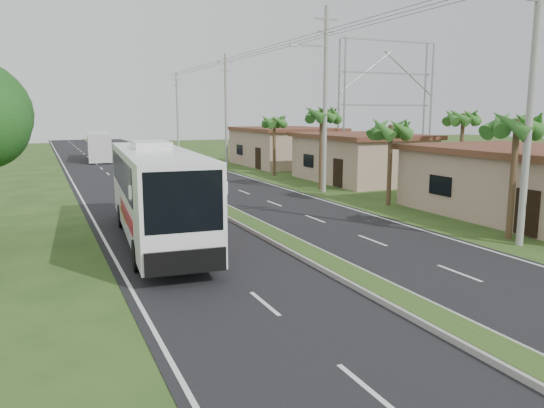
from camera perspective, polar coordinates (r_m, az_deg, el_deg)
name	(u,v)px	position (r m, az deg, el deg)	size (l,w,h in m)	color
ground	(370,288)	(16.60, 10.51, -8.83)	(180.00, 180.00, 0.00)	#254519
road_asphalt	(193,195)	(34.54, -8.48, 0.92)	(14.00, 160.00, 0.02)	black
median_strip	(193,194)	(34.53, -8.48, 1.07)	(1.20, 160.00, 0.18)	gray
lane_edge_left	(84,203)	(33.43, -19.61, 0.15)	(0.12, 160.00, 0.01)	silver
lane_edge_right	(287,190)	(36.86, 1.61, 1.56)	(0.12, 160.00, 0.01)	silver
shop_near	(536,182)	(29.99, 26.51, 2.08)	(8.60, 12.60, 3.52)	tan
shop_mid	(361,157)	(41.96, 9.51, 4.98)	(7.60, 10.60, 3.67)	tan
shop_far	(284,146)	(54.17, 1.33, 6.23)	(8.60, 11.60, 3.82)	tan
palm_verge_a	(517,126)	(24.04, 24.85, 7.66)	(2.40, 2.40, 5.45)	#473321
palm_verge_b	(391,129)	(31.00, 12.68, 7.87)	(2.40, 2.40, 5.05)	#473321
palm_verge_c	(322,115)	(36.56, 5.35, 9.51)	(2.40, 2.40, 5.85)	#473321
palm_verge_d	(274,122)	(44.84, 0.24, 8.86)	(2.40, 2.40, 5.25)	#473321
palm_behind_shop	(463,118)	(38.50, 19.87, 8.71)	(2.40, 2.40, 5.65)	#473321
utility_pole_a	(531,102)	(23.01, 26.07, 9.84)	(1.60, 0.28, 11.00)	gray
utility_pole_b	(325,97)	(35.54, 5.71, 11.33)	(3.20, 0.28, 12.00)	gray
utility_pole_c	(226,109)	(53.86, -4.97, 10.16)	(1.60, 0.28, 11.00)	gray
utility_pole_d	(177,112)	(73.06, -10.14, 9.73)	(1.60, 0.28, 10.50)	gray
billboard_lattice	(386,97)	(52.98, 12.21, 11.24)	(10.18, 1.18, 12.07)	gray
coach_bus_main	(156,188)	(22.10, -12.37, 1.71)	(3.54, 12.75, 4.07)	white
coach_bus_far	(99,145)	(62.91, -18.15, 6.10)	(3.17, 10.87, 3.12)	silver
motorcyclist	(198,203)	(26.14, -7.99, 0.06)	(1.82, 0.76, 2.41)	black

